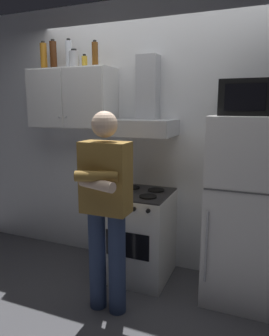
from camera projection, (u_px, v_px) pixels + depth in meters
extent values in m
plane|color=#4C4C51|center=(134.00, 288.00, 2.91)|extent=(7.00, 7.00, 0.00)
cube|color=white|center=(156.00, 138.00, 3.19)|extent=(4.80, 0.10, 2.70)
cube|color=silver|center=(72.00, 99.00, 3.23)|extent=(0.90, 0.34, 0.60)
cube|color=silver|center=(44.00, 99.00, 3.15)|extent=(0.43, 0.01, 0.58)
cube|color=silver|center=(82.00, 98.00, 2.98)|extent=(0.43, 0.01, 0.58)
sphere|color=#B2B2B7|center=(59.00, 117.00, 3.11)|extent=(0.02, 0.02, 0.02)
sphere|color=#B2B2B7|center=(66.00, 117.00, 3.08)|extent=(0.02, 0.02, 0.02)
cube|color=white|center=(139.00, 235.00, 3.07)|extent=(0.60, 0.60, 0.85)
cube|color=black|center=(139.00, 193.00, 2.99)|extent=(0.59, 0.59, 0.01)
cube|color=black|center=(127.00, 245.00, 2.79)|extent=(0.42, 0.01, 0.24)
cylinder|color=black|center=(122.00, 193.00, 2.92)|extent=(0.16, 0.16, 0.01)
cylinder|color=black|center=(148.00, 196.00, 2.83)|extent=(0.16, 0.16, 0.01)
cylinder|color=black|center=(132.00, 187.00, 3.14)|extent=(0.16, 0.16, 0.01)
cylinder|color=black|center=(156.00, 190.00, 3.05)|extent=(0.16, 0.16, 0.01)
cylinder|color=black|center=(106.00, 205.00, 2.79)|extent=(0.04, 0.02, 0.04)
cylinder|color=black|center=(119.00, 207.00, 2.74)|extent=(0.04, 0.02, 0.04)
cylinder|color=black|center=(134.00, 209.00, 2.69)|extent=(0.04, 0.02, 0.04)
cylinder|color=black|center=(148.00, 211.00, 2.64)|extent=(0.04, 0.02, 0.04)
cube|color=#B7BABF|center=(143.00, 128.00, 2.94)|extent=(0.60, 0.44, 0.15)
cube|color=#B7BABF|center=(148.00, 88.00, 2.99)|extent=(0.20, 0.16, 0.60)
cube|color=white|center=(243.00, 211.00, 2.65)|extent=(0.60, 0.60, 1.60)
cube|color=#4C4C4C|center=(243.00, 192.00, 2.32)|extent=(0.59, 0.01, 0.01)
cylinder|color=silver|center=(206.00, 247.00, 2.50)|extent=(0.02, 0.02, 0.60)
cube|color=black|center=(252.00, 98.00, 2.48)|extent=(0.48, 0.36, 0.28)
cube|color=black|center=(245.00, 97.00, 2.33)|extent=(0.30, 0.01, 0.20)
cylinder|color=navy|center=(97.00, 260.00, 2.58)|extent=(0.14, 0.14, 0.85)
cylinder|color=navy|center=(117.00, 264.00, 2.51)|extent=(0.14, 0.14, 0.85)
cube|color=olive|center=(106.00, 178.00, 2.41)|extent=(0.38, 0.20, 0.56)
cylinder|color=olive|center=(97.00, 176.00, 2.27)|extent=(0.33, 0.17, 0.08)
cylinder|color=beige|center=(97.00, 184.00, 2.28)|extent=(0.33, 0.17, 0.08)
sphere|color=beige|center=(105.00, 124.00, 2.33)|extent=(0.20, 0.20, 0.20)
cylinder|color=silver|center=(69.00, 55.00, 3.19)|extent=(0.07, 0.07, 0.28)
cylinder|color=black|center=(68.00, 40.00, 3.16)|extent=(0.04, 0.04, 0.02)
cylinder|color=gold|center=(85.00, 62.00, 3.12)|extent=(0.06, 0.06, 0.12)
cylinder|color=black|center=(84.00, 55.00, 3.11)|extent=(0.03, 0.03, 0.02)
cylinder|color=#47230F|center=(53.00, 55.00, 3.18)|extent=(0.07, 0.07, 0.27)
cylinder|color=black|center=(53.00, 40.00, 3.16)|extent=(0.04, 0.04, 0.02)
cylinder|color=brown|center=(95.00, 55.00, 3.04)|extent=(0.06, 0.06, 0.23)
cylinder|color=black|center=(95.00, 41.00, 3.01)|extent=(0.03, 0.03, 0.02)
cylinder|color=#B7721E|center=(44.00, 57.00, 3.23)|extent=(0.07, 0.07, 0.26)
cylinder|color=black|center=(43.00, 42.00, 3.21)|extent=(0.04, 0.04, 0.02)
cylinder|color=#B2B5BA|center=(74.00, 60.00, 3.11)|extent=(0.10, 0.10, 0.16)
cylinder|color=black|center=(74.00, 50.00, 3.09)|extent=(0.05, 0.05, 0.02)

